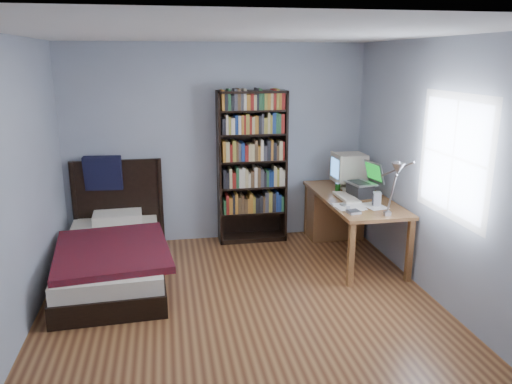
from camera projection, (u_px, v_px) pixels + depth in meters
room at (247, 183)px, 4.33m from camera, size 4.20×4.24×2.50m
desk at (339, 210)px, 6.41m from camera, size 0.75×1.73×0.73m
crt_monitor at (348, 168)px, 6.25m from camera, size 0.39×0.36×0.43m
laptop at (362, 187)px, 5.85m from camera, size 0.39×0.38×0.41m
desk_lamp at (397, 174)px, 4.62m from camera, size 0.26×0.57×0.67m
keyboard at (347, 197)px, 5.78m from camera, size 0.19×0.46×0.04m
speaker at (377, 199)px, 5.47m from camera, size 0.10×0.10×0.16m
soda_can at (338, 188)px, 6.04m from camera, size 0.06×0.06×0.11m
mouse at (345, 189)px, 6.11m from camera, size 0.07×0.12×0.04m
phone_silver at (343, 205)px, 5.50m from camera, size 0.06×0.10×0.02m
phone_grey at (348, 208)px, 5.39m from camera, size 0.07×0.09×0.02m
external_drive at (354, 212)px, 5.24m from camera, size 0.14×0.14×0.03m
bookshelf at (252, 167)px, 6.32m from camera, size 0.87×0.30×1.93m
bed at (113, 253)px, 5.44m from camera, size 1.25×2.15×1.16m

